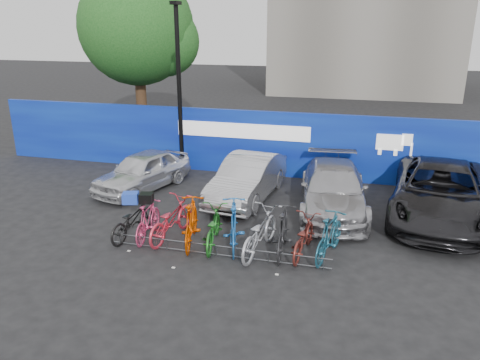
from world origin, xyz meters
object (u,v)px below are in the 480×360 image
(car_3, at_px, (440,192))
(lamppost, at_px, (179,86))
(bike_9, at_px, (329,236))
(bike_1, at_px, (148,220))
(bike_5, at_px, (234,225))
(bike_8, at_px, (303,237))
(tree, at_px, (142,30))
(bike_7, at_px, (283,232))
(car_1, at_px, (247,178))
(car_2, at_px, (333,189))
(bike_3, at_px, (191,222))
(bike_0, at_px, (132,220))
(bike_rack, at_px, (216,250))
(bike_4, at_px, (213,228))
(bike_2, at_px, (171,219))
(car_0, at_px, (142,171))
(bike_6, at_px, (259,232))

(car_3, bearing_deg, lamppost, 174.11)
(bike_9, bearing_deg, bike_1, 15.88)
(bike_5, height_order, bike_8, bike_5)
(tree, relative_size, bike_7, 3.97)
(bike_1, bearing_deg, bike_7, 176.56)
(car_1, height_order, car_2, car_1)
(bike_3, bearing_deg, lamppost, -78.84)
(bike_0, distance_m, bike_7, 4.01)
(bike_rack, distance_m, bike_4, 0.69)
(bike_2, bearing_deg, car_3, -145.85)
(car_0, xyz_separation_m, bike_6, (4.83, -3.54, -0.10))
(bike_rack, height_order, bike_4, bike_4)
(lamppost, relative_size, bike_7, 3.11)
(bike_3, bearing_deg, car_1, -112.27)
(bike_3, bearing_deg, bike_4, 173.27)
(bike_rack, bearing_deg, bike_6, 25.26)
(car_2, xyz_separation_m, bike_1, (-4.58, -3.19, -0.18))
(tree, xyz_separation_m, bike_rack, (6.77, -10.66, -4.91))
(bike_8, bearing_deg, bike_3, 9.59)
(car_2, relative_size, bike_7, 2.41)
(bike_rack, distance_m, bike_6, 1.15)
(tree, relative_size, bike_2, 3.86)
(car_1, height_order, bike_1, car_1)
(bike_3, bearing_deg, bike_9, 170.08)
(car_3, distance_m, bike_0, 8.73)
(car_2, height_order, bike_6, car_2)
(bike_4, bearing_deg, tree, -65.89)
(bike_2, relative_size, bike_7, 1.03)
(car_1, distance_m, bike_2, 3.57)
(bike_2, distance_m, bike_5, 1.75)
(tree, distance_m, car_2, 12.42)
(bike_5, bearing_deg, bike_8, 166.66)
(car_3, xyz_separation_m, bike_7, (-4.03, -3.35, -0.20))
(bike_1, xyz_separation_m, bike_5, (2.32, 0.06, 0.11))
(car_3, xyz_separation_m, bike_3, (-6.38, -3.41, -0.19))
(lamppost, relative_size, car_2, 1.29)
(bike_0, relative_size, bike_1, 1.09)
(car_2, height_order, bike_4, car_2)
(bike_rack, xyz_separation_m, car_3, (5.57, 3.90, 0.63))
(bike_6, bearing_deg, bike_4, 6.00)
(car_0, relative_size, bike_9, 2.04)
(car_1, relative_size, bike_6, 1.99)
(bike_6, bearing_deg, car_1, -61.65)
(bike_1, height_order, bike_7, bike_7)
(car_3, height_order, bike_4, car_3)
(car_3, height_order, bike_0, car_3)
(bike_4, height_order, bike_6, bike_6)
(tree, bearing_deg, bike_2, -61.92)
(bike_0, xyz_separation_m, bike_4, (2.21, 0.05, 0.01))
(bike_1, relative_size, bike_9, 0.90)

